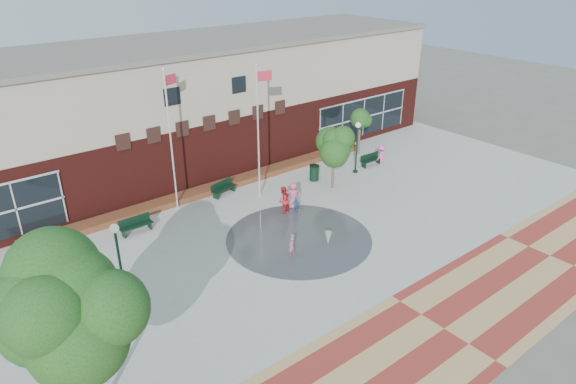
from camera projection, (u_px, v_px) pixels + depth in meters
ground at (335, 261)px, 27.48m from camera, size 120.00×120.00×0.00m
plaza_concrete at (288, 232)px, 30.30m from camera, size 46.00×18.00×0.01m
paver_band at (444, 329)px, 22.53m from camera, size 46.00×6.00×0.01m
splash_pad at (299, 238)px, 29.59m from camera, size 8.40×8.40×0.01m
library_building at (174, 106)px, 37.83m from camera, size 44.40×10.40×9.20m
flower_bed at (220, 189)px, 35.66m from camera, size 26.00×1.20×0.40m
flagpole_left at (171, 134)px, 30.96m from camera, size 0.99×0.46×9.01m
flagpole_right at (259, 126)px, 32.56m from camera, size 1.08×0.32×8.90m
lamp_left at (118, 253)px, 23.54m from camera, size 0.42×0.42×3.98m
lamp_right at (357, 142)px, 37.30m from camera, size 0.41×0.41×3.91m
bench_left at (136, 228)px, 30.06m from camera, size 1.95×0.55×0.98m
bench_mid at (224, 191)px, 34.73m from camera, size 1.98×0.99×0.96m
bench_right at (371, 162)px, 39.45m from camera, size 1.87×0.59×0.93m
trash_can at (314, 173)px, 36.80m from camera, size 0.71×0.71×1.17m
tree_big_left at (67, 307)px, 15.86m from camera, size 4.45×4.45×7.12m
tree_mid at (334, 143)px, 34.48m from camera, size 2.69×2.69×4.54m
tree_small_right at (360, 124)px, 40.68m from camera, size 2.04×2.04×3.49m
water_jet_a at (328, 245)px, 28.95m from camera, size 0.41×0.41×0.79m
water_jet_b at (293, 244)px, 29.05m from camera, size 0.22×0.22×0.50m
child_splash at (292, 247)px, 27.71m from camera, size 0.46×0.35×1.14m
adult_red at (283, 200)px, 32.02m from camera, size 1.07×0.95×1.83m
adult_pink at (293, 196)px, 32.72m from camera, size 1.03×0.90×1.77m
child_blue at (296, 205)px, 32.31m from camera, size 0.61×0.60×1.02m
person_bench at (381, 155)px, 39.34m from camera, size 1.12×0.78×1.58m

